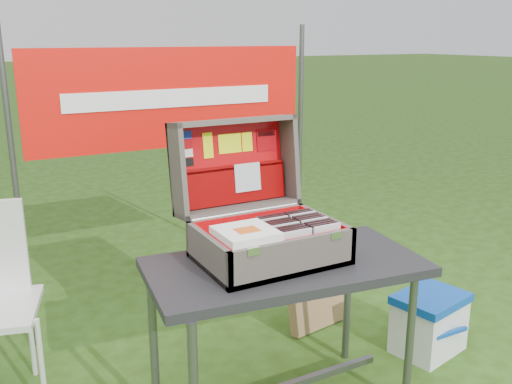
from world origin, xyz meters
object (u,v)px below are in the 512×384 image
cooler (429,323)px  cardboard_box (316,293)px  suitcase (263,193)px  table (284,339)px

cooler → cardboard_box: size_ratio=0.90×
suitcase → cardboard_box: bearing=37.5°
table → cardboard_box: 0.83m
cardboard_box → table: bearing=-143.8°
cooler → cardboard_box: (-0.37, 0.51, 0.04)m
table → cardboard_box: bearing=52.6°
table → cooler: (0.94, 0.07, -0.20)m
suitcase → cardboard_box: size_ratio=1.41×
table → cooler: table is taller
suitcase → cardboard_box: (0.62, 0.48, -0.79)m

